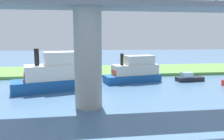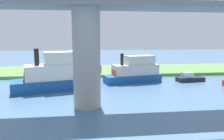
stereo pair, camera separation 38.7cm
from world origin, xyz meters
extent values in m
plane|color=#4C7093|center=(0.00, 0.00, 0.00)|extent=(160.00, 160.00, 0.00)
cube|color=#5B9342|center=(0.00, -6.00, 0.25)|extent=(80.00, 12.00, 0.50)
cylinder|color=#9E998E|center=(5.41, 14.51, 4.51)|extent=(2.51, 2.51, 9.02)
cube|color=slate|center=(5.41, 14.51, 9.27)|extent=(62.46, 4.00, 0.50)
cylinder|color=#2D334C|center=(3.15, -2.00, 0.78)|extent=(0.29, 0.29, 0.55)
cylinder|color=red|center=(3.15, -2.00, 1.35)|extent=(0.45, 0.45, 0.60)
sphere|color=tan|center=(3.15, -2.00, 1.77)|extent=(0.24, 0.24, 0.24)
cylinder|color=brown|center=(-4.31, -0.93, 0.96)|extent=(0.20, 0.20, 0.92)
cube|color=#195199|center=(9.45, 7.19, 0.67)|extent=(10.62, 6.04, 1.34)
cube|color=white|center=(8.91, 7.03, 2.24)|extent=(8.59, 5.15, 1.79)
cube|color=white|center=(8.16, 6.81, 3.92)|extent=(5.56, 3.86, 1.57)
cylinder|color=black|center=(11.39, 7.75, 4.15)|extent=(0.56, 0.56, 2.02)
cube|color=#D84C2D|center=(12.03, 7.94, 1.85)|extent=(2.28, 2.44, 1.01)
cube|color=white|center=(8.48, 2.45, 0.31)|extent=(4.14, 2.31, 0.61)
cube|color=silver|center=(8.99, 2.57, 0.96)|extent=(1.64, 1.43, 0.70)
cube|color=#1E232D|center=(-9.83, 4.40, 0.32)|extent=(4.21, 1.83, 0.64)
cube|color=silver|center=(-9.29, 4.45, 1.00)|extent=(1.58, 1.30, 0.73)
cube|color=#195199|center=(-1.14, 3.87, 0.55)|extent=(8.66, 4.46, 1.10)
cube|color=beige|center=(-1.59, 3.77, 1.84)|extent=(6.99, 3.83, 1.47)
cube|color=beige|center=(-2.22, 3.63, 3.21)|extent=(4.48, 2.93, 1.29)
cylinder|color=black|center=(0.47, 4.22, 3.40)|extent=(0.46, 0.46, 1.65)
cube|color=#D84C2D|center=(1.01, 4.34, 1.52)|extent=(1.79, 1.93, 0.83)
sphere|color=orange|center=(5.44, 11.29, 0.25)|extent=(0.50, 0.50, 0.50)
camera|label=1|loc=(5.70, 33.80, 6.39)|focal=33.97mm
camera|label=2|loc=(5.32, 33.84, 6.39)|focal=33.97mm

